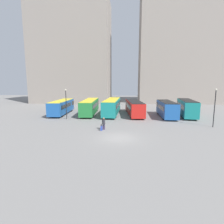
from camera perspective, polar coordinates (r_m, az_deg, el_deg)
The scene contains 13 objects.
ground_plane at distance 20.57m, azimuth 2.09°, elevation -8.39°, with size 160.00×160.00×0.00m, color slate.
building_block_left at distance 65.50m, azimuth -12.79°, elevation 18.37°, with size 25.91×15.02×34.27m.
building_block_right at distance 65.62m, azimuth 21.66°, elevation 20.22°, with size 26.93×10.57×39.36m.
bus_0 at distance 38.43m, azimuth -15.99°, elevation 1.76°, with size 3.24×11.13×2.87m.
bus_1 at distance 37.30m, azimuth -7.18°, elevation 1.94°, with size 3.28×12.23×2.99m.
bus_2 at distance 36.43m, azimuth 0.02°, elevation 1.96°, with size 3.01×12.36×3.13m.
bus_3 at distance 36.38m, azimuth 7.22°, elevation 1.64°, with size 3.65×12.26×2.86m.
bus_4 at distance 35.15m, azimuth 17.38°, elevation 1.13°, with size 2.65×9.43×2.97m.
bus_5 at distance 37.25m, azimuth 23.22°, elevation 1.41°, with size 3.83×10.22×3.19m.
traveler at distance 23.90m, azimuth -2.73°, elevation -3.45°, with size 0.44×0.44×1.69m.
suitcase at distance 23.66m, azimuth -3.48°, elevation -5.29°, with size 0.23×0.38×0.91m.
lamp_post_0 at distance 32.00m, azimuth -14.77°, elevation 3.34°, with size 0.28×0.28×5.36m.
lamp_post_1 at distance 28.93m, azimuth 30.55°, elevation 2.04°, with size 0.28×0.28×5.56m.
Camera 1 is at (0.89, -19.62, 6.11)m, focal length 28.00 mm.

